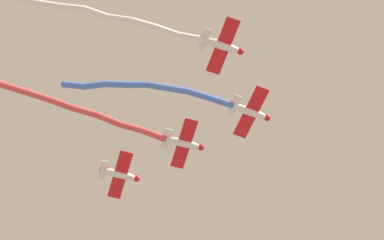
% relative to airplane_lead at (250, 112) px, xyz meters
% --- Properties ---
extents(airplane_lead, '(7.34, 6.11, 1.94)m').
position_rel_airplane_lead_xyz_m(airplane_lead, '(0.00, 0.00, 0.00)').
color(airplane_lead, white).
extents(smoke_trail_lead, '(16.93, 15.15, 1.40)m').
position_rel_airplane_lead_xyz_m(smoke_trail_lead, '(-9.15, -10.01, 0.10)').
color(smoke_trail_lead, '#4C75DB').
extents(airplane_left_wing, '(6.99, 6.33, 1.94)m').
position_rel_airplane_lead_xyz_m(airplane_left_wing, '(-9.85, -0.93, 0.00)').
color(airplane_left_wing, white).
extents(smoke_trail_left_wing, '(16.05, 22.13, 1.58)m').
position_rel_airplane_lead_xyz_m(smoke_trail_left_wing, '(-19.21, -13.60, 0.35)').
color(smoke_trail_left_wing, '#DB4C4C').
extents(airplane_right_wing, '(7.19, 6.22, 1.94)m').
position_rel_airplane_lead_xyz_m(airplane_right_wing, '(1.95, -9.72, 0.30)').
color(airplane_right_wing, white).
extents(smoke_trail_right_wing, '(16.17, 18.07, 1.79)m').
position_rel_airplane_lead_xyz_m(smoke_trail_right_wing, '(-7.28, -20.73, -0.33)').
color(smoke_trail_right_wing, white).
extents(airplane_slot, '(7.03, 6.30, 1.94)m').
position_rel_airplane_lead_xyz_m(airplane_slot, '(-19.72, -1.84, -0.30)').
color(airplane_slot, white).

